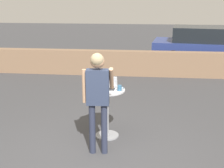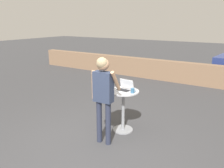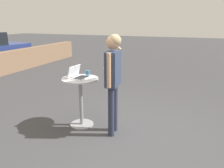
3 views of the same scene
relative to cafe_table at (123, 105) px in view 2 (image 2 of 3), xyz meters
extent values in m
plane|color=#3D3D3F|center=(-0.07, -1.01, -0.62)|extent=(50.00, 50.00, 0.00)
cube|color=#84664C|center=(-0.07, 4.84, -0.20)|extent=(14.90, 0.35, 0.85)
cylinder|color=gray|center=(0.00, 0.00, -0.61)|extent=(0.46, 0.46, 0.03)
cylinder|color=gray|center=(0.00, 0.00, -0.14)|extent=(0.07, 0.07, 0.91)
cylinder|color=#B7B7BC|center=(0.00, 0.00, 0.32)|extent=(0.69, 0.69, 0.02)
cube|color=silver|center=(0.00, -0.02, 0.34)|extent=(0.37, 0.26, 0.02)
cube|color=black|center=(0.00, -0.02, 0.35)|extent=(0.32, 0.21, 0.00)
cube|color=silver|center=(0.01, 0.13, 0.46)|extent=(0.35, 0.10, 0.21)
cube|color=white|center=(0.01, 0.12, 0.46)|extent=(0.32, 0.08, 0.19)
cylinder|color=#336084|center=(0.24, -0.04, 0.39)|extent=(0.08, 0.08, 0.10)
torus|color=#336084|center=(0.30, -0.04, 0.39)|extent=(0.05, 0.01, 0.05)
cylinder|color=#282D42|center=(-0.17, -0.69, -0.17)|extent=(0.11, 0.11, 0.91)
cylinder|color=#282D42|center=(0.04, -0.68, -0.17)|extent=(0.11, 0.11, 0.91)
cube|color=#2D3851|center=(-0.07, -0.69, 0.58)|extent=(0.39, 0.21, 0.60)
sphere|color=tan|center=(-0.07, -0.69, 1.03)|extent=(0.24, 0.24, 0.24)
sphere|color=#9E8966|center=(-0.07, -0.71, 1.06)|extent=(0.22, 0.22, 0.22)
cylinder|color=tan|center=(-0.29, -0.70, 0.60)|extent=(0.07, 0.07, 0.57)
cylinder|color=tan|center=(0.15, -0.59, 0.71)|extent=(0.09, 0.34, 0.44)
camera|label=1|loc=(0.70, -5.59, 2.07)|focal=50.00mm
camera|label=2|loc=(2.21, -4.00, 1.80)|focal=35.00mm
camera|label=3|loc=(-3.46, -1.97, 1.37)|focal=35.00mm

